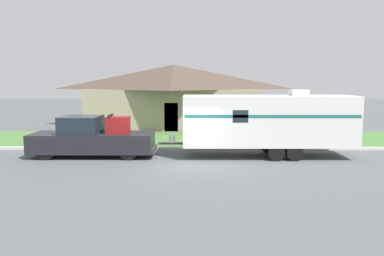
# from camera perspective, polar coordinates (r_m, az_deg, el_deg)

# --- Properties ---
(ground_plane) EXTENTS (120.00, 120.00, 0.00)m
(ground_plane) POSITION_cam_1_polar(r_m,az_deg,el_deg) (16.42, -0.09, -5.71)
(ground_plane) COLOR #515456
(curb_strip) EXTENTS (80.00, 0.30, 0.14)m
(curb_strip) POSITION_cam_1_polar(r_m,az_deg,el_deg) (20.08, -0.01, -3.14)
(curb_strip) COLOR beige
(curb_strip) RESTS_ON ground_plane
(lawn_strip) EXTENTS (80.00, 7.00, 0.03)m
(lawn_strip) POSITION_cam_1_polar(r_m,az_deg,el_deg) (23.69, 0.05, -1.69)
(lawn_strip) COLOR #477538
(lawn_strip) RESTS_ON ground_plane
(house_across_street) EXTENTS (14.01, 7.98, 4.99)m
(house_across_street) POSITION_cam_1_polar(r_m,az_deg,el_deg) (30.81, -2.79, 5.16)
(house_across_street) COLOR gray
(house_across_street) RESTS_ON ground_plane
(pickup_truck) EXTENTS (5.98, 2.03, 2.07)m
(pickup_truck) POSITION_cam_1_polar(r_m,az_deg,el_deg) (18.87, -14.98, -1.55)
(pickup_truck) COLOR black
(pickup_truck) RESTS_ON ground_plane
(travel_trailer) EXTENTS (9.41, 2.32, 3.25)m
(travel_trailer) POSITION_cam_1_polar(r_m,az_deg,el_deg) (18.43, 11.51, 1.13)
(travel_trailer) COLOR black
(travel_trailer) RESTS_ON ground_plane
(mailbox) EXTENTS (0.48, 0.20, 1.36)m
(mailbox) POSITION_cam_1_polar(r_m,az_deg,el_deg) (21.79, 15.26, 0.01)
(mailbox) COLOR brown
(mailbox) RESTS_ON ground_plane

